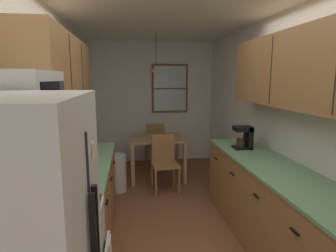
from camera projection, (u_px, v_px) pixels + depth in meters
ground_plane at (169, 219)px, 3.56m from camera, size 12.00×12.00×0.00m
wall_left at (52, 124)px, 3.16m from camera, size 0.10×9.00×2.55m
wall_right at (273, 119)px, 3.52m from camera, size 0.10×9.00×2.55m
wall_back at (152, 102)px, 5.93m from camera, size 4.40×0.10×2.55m
ceiling_slab at (169, 6)px, 3.11m from camera, size 4.40×9.00×0.08m
microwave_over_range at (20, 100)px, 1.63m from camera, size 0.39×0.60×0.35m
counter_left at (83, 201)px, 3.04m from camera, size 0.64×1.80×0.90m
upper_cabinets_left at (60, 72)px, 2.73m from camera, size 0.33×1.88×0.69m
counter_right at (285, 218)px, 2.67m from camera, size 0.64×3.10×0.90m
upper_cabinets_right at (315, 69)px, 2.40m from camera, size 0.33×2.78×0.74m
dining_table at (157, 143)px, 4.96m from camera, size 0.94×0.83×0.75m
dining_chair_near at (164, 160)px, 4.38m from camera, size 0.43×0.43×0.90m
dining_chair_far at (155, 143)px, 5.60m from camera, size 0.41×0.41×0.90m
pendant_light at (156, 69)px, 4.74m from camera, size 0.27×0.27×0.66m
back_window at (170, 88)px, 5.86m from camera, size 0.77×0.05×1.02m
trash_bin at (117, 173)px, 4.39m from camera, size 0.31×0.31×0.60m
storage_canister at (66, 177)px, 2.27m from camera, size 0.13×0.13×0.17m
coffee_maker at (245, 137)px, 3.52m from camera, size 0.22×0.18×0.29m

